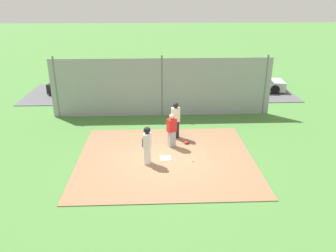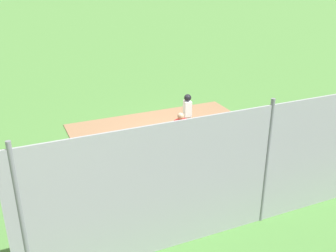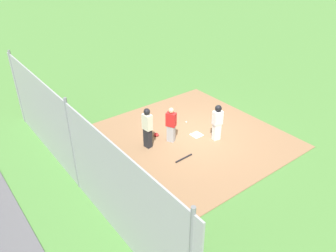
{
  "view_description": "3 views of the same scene",
  "coord_description": "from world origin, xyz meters",
  "px_view_note": "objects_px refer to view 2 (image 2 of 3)",
  "views": [
    {
      "loc": [
        0.43,
        12.33,
        6.35
      ],
      "look_at": [
        -0.16,
        -1.44,
        0.89
      ],
      "focal_mm": 35.71,
      "sensor_mm": 36.0,
      "label": 1
    },
    {
      "loc": [
        -5.62,
        -12.16,
        6.25
      ],
      "look_at": [
        -0.57,
        -0.66,
        0.94
      ],
      "focal_mm": 41.76,
      "sensor_mm": 36.0,
      "label": 2
    },
    {
      "loc": [
        8.97,
        -8.48,
        7.64
      ],
      "look_at": [
        -0.31,
        -1.3,
        0.8
      ],
      "focal_mm": 36.25,
      "sensor_mm": 36.0,
      "label": 3
    }
  ],
  "objects_px": {
    "runner": "(187,111)",
    "baseball_bat": "(218,151)",
    "catcher": "(180,133)",
    "home_plate": "(175,139)",
    "baseball": "(145,140)",
    "catcher_mask": "(165,159)",
    "umpire": "(187,143)"
  },
  "relations": [
    {
      "from": "runner",
      "to": "baseball_bat",
      "type": "bearing_deg",
      "value": 108.54
    },
    {
      "from": "runner",
      "to": "baseball_bat",
      "type": "relative_size",
      "value": 1.94
    },
    {
      "from": "runner",
      "to": "baseball_bat",
      "type": "distance_m",
      "value": 2.17
    },
    {
      "from": "home_plate",
      "to": "runner",
      "type": "distance_m",
      "value": 1.22
    },
    {
      "from": "catcher_mask",
      "to": "home_plate",
      "type": "bearing_deg",
      "value": 54.45
    },
    {
      "from": "umpire",
      "to": "catcher_mask",
      "type": "relative_size",
      "value": 7.18
    },
    {
      "from": "home_plate",
      "to": "catcher",
      "type": "bearing_deg",
      "value": -105.26
    },
    {
      "from": "catcher_mask",
      "to": "baseball",
      "type": "bearing_deg",
      "value": 92.63
    },
    {
      "from": "baseball",
      "to": "umpire",
      "type": "bearing_deg",
      "value": -77.75
    },
    {
      "from": "catcher",
      "to": "umpire",
      "type": "xyz_separation_m",
      "value": [
        -0.23,
        -1.0,
        0.12
      ]
    },
    {
      "from": "runner",
      "to": "catcher_mask",
      "type": "height_order",
      "value": "runner"
    },
    {
      "from": "umpire",
      "to": "runner",
      "type": "distance_m",
      "value": 2.87
    },
    {
      "from": "catcher",
      "to": "baseball",
      "type": "bearing_deg",
      "value": -0.59
    },
    {
      "from": "catcher",
      "to": "baseball_bat",
      "type": "distance_m",
      "value": 1.56
    },
    {
      "from": "catcher",
      "to": "baseball",
      "type": "xyz_separation_m",
      "value": [
        -0.77,
        1.48,
        -0.75
      ]
    },
    {
      "from": "catcher_mask",
      "to": "baseball",
      "type": "relative_size",
      "value": 3.24
    },
    {
      "from": "home_plate",
      "to": "catcher",
      "type": "distance_m",
      "value": 1.42
    },
    {
      "from": "umpire",
      "to": "catcher",
      "type": "bearing_deg",
      "value": -19.14
    },
    {
      "from": "catcher",
      "to": "catcher_mask",
      "type": "xyz_separation_m",
      "value": [
        -0.69,
        -0.26,
        -0.73
      ]
    },
    {
      "from": "home_plate",
      "to": "baseball",
      "type": "height_order",
      "value": "baseball"
    },
    {
      "from": "home_plate",
      "to": "baseball_bat",
      "type": "bearing_deg",
      "value": -57.31
    },
    {
      "from": "baseball",
      "to": "home_plate",
      "type": "bearing_deg",
      "value": -17.3
    },
    {
      "from": "catcher",
      "to": "runner",
      "type": "bearing_deg",
      "value": -61.57
    },
    {
      "from": "umpire",
      "to": "catcher_mask",
      "type": "bearing_deg",
      "value": 25.66
    },
    {
      "from": "runner",
      "to": "catcher",
      "type": "bearing_deg",
      "value": 67.43
    },
    {
      "from": "catcher",
      "to": "baseball",
      "type": "relative_size",
      "value": 20.69
    },
    {
      "from": "umpire",
      "to": "baseball_bat",
      "type": "height_order",
      "value": "umpire"
    },
    {
      "from": "umpire",
      "to": "runner",
      "type": "bearing_deg",
      "value": -32.44
    },
    {
      "from": "baseball_bat",
      "to": "catcher_mask",
      "type": "xyz_separation_m",
      "value": [
        -1.99,
        0.14,
        0.03
      ]
    },
    {
      "from": "home_plate",
      "to": "runner",
      "type": "relative_size",
      "value": 0.28
    },
    {
      "from": "catcher",
      "to": "umpire",
      "type": "relative_size",
      "value": 0.89
    },
    {
      "from": "catcher",
      "to": "umpire",
      "type": "height_order",
      "value": "umpire"
    }
  ]
}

